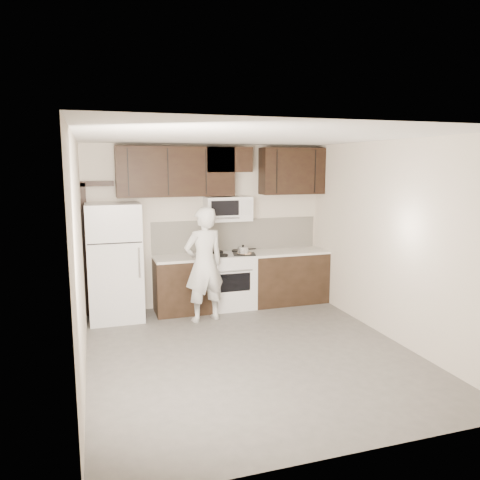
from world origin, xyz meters
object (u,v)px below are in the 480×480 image
microwave (228,209)px  person (204,265)px  stove (230,280)px  refrigerator (115,262)px

microwave → person: (-0.56, -0.65, -0.77)m
stove → microwave: size_ratio=1.24×
refrigerator → person: bearing=-20.4°
person → refrigerator: bearing=-33.6°
refrigerator → microwave: bearing=5.1°
microwave → refrigerator: (-1.85, -0.17, -0.75)m
microwave → person: size_ratio=0.43×
stove → refrigerator: size_ratio=0.52×
person → microwave: bearing=-144.4°
microwave → refrigerator: size_ratio=0.42×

